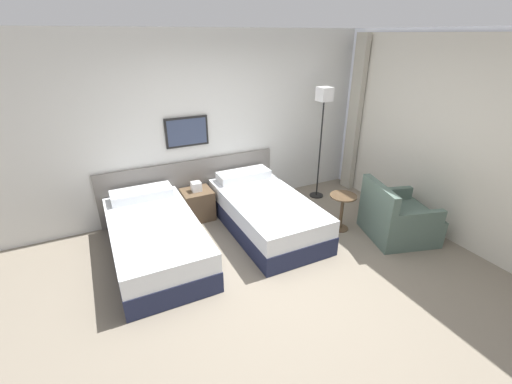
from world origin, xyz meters
The scene contains 9 objects.
ground_plane centered at (0.00, 0.00, 0.00)m, with size 16.00×16.00×0.00m, color slate.
wall_headboard centered at (-0.03, 2.12, 1.30)m, with size 10.00×0.10×2.70m.
wall_window centered at (2.54, -0.10, 1.34)m, with size 0.21×4.59×2.70m.
bed_near_door centered at (-1.23, 1.07, 0.26)m, with size 1.04×2.00×0.64m.
bed_near_window centered at (0.35, 1.07, 0.26)m, with size 1.04×2.00×0.64m.
nightstand centered at (-0.44, 1.80, 0.24)m, with size 0.44×0.41×0.60m.
floor_lamp centered at (1.68, 1.64, 1.52)m, with size 0.24×0.24×1.87m.
side_table centered at (1.33, 0.56, 0.37)m, with size 0.38×0.38×0.54m.
armchair centered at (1.90, 0.06, 0.26)m, with size 1.04×1.03×0.81m.
Camera 1 is at (-1.72, -2.80, 2.62)m, focal length 24.00 mm.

